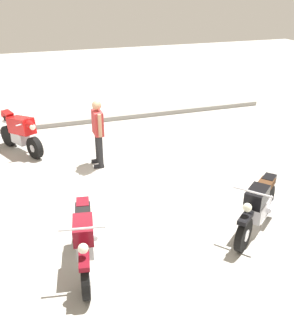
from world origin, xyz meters
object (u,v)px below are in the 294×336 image
person_in_red_shirt (98,129)px  motorcycle_maroon_cruiser (85,239)px  motorcycle_black_cruiser (258,207)px  motorcycle_red_sportbike (20,132)px

person_in_red_shirt → motorcycle_maroon_cruiser: bearing=75.0°
motorcycle_maroon_cruiser → person_in_red_shirt: person_in_red_shirt is taller
motorcycle_maroon_cruiser → person_in_red_shirt: (1.12, 3.85, 0.48)m
motorcycle_maroon_cruiser → motorcycle_black_cruiser: same height
motorcycle_maroon_cruiser → motorcycle_red_sportbike: bearing=-161.9°
motorcycle_black_cruiser → person_in_red_shirt: size_ratio=0.98×
motorcycle_black_cruiser → motorcycle_red_sportbike: bearing=-92.5°
motorcycle_red_sportbike → person_in_red_shirt: (1.86, -1.59, 0.40)m
motorcycle_maroon_cruiser → motorcycle_red_sportbike: 5.49m
motorcycle_black_cruiser → motorcycle_red_sportbike: size_ratio=0.94×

